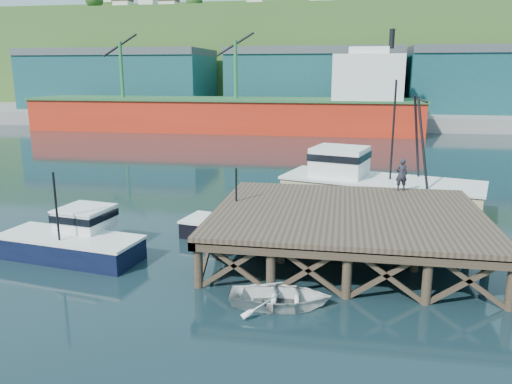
% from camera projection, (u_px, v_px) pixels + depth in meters
% --- Properties ---
extents(ground, '(300.00, 300.00, 0.00)m').
position_uv_depth(ground, '(230.00, 247.00, 24.07)').
color(ground, black).
rests_on(ground, ground).
extents(wharf, '(12.00, 10.00, 2.62)m').
position_uv_depth(wharf, '(348.00, 215.00, 22.52)').
color(wharf, brown).
rests_on(wharf, ground).
extents(far_quay, '(160.00, 40.00, 2.00)m').
position_uv_depth(far_quay, '(315.00, 113.00, 90.89)').
color(far_quay, gray).
rests_on(far_quay, ground).
extents(warehouse_left, '(32.00, 16.00, 9.00)m').
position_uv_depth(warehouse_left, '(121.00, 82.00, 90.65)').
color(warehouse_left, '#195252').
rests_on(warehouse_left, far_quay).
extents(warehouse_mid, '(28.00, 16.00, 9.00)m').
position_uv_depth(warehouse_mid, '(314.00, 83.00, 84.81)').
color(warehouse_mid, '#195252').
rests_on(warehouse_mid, far_quay).
extents(warehouse_right, '(30.00, 16.00, 9.00)m').
position_uv_depth(warehouse_right, '(502.00, 83.00, 79.81)').
color(warehouse_right, '#195252').
rests_on(warehouse_right, far_quay).
extents(cargo_ship, '(55.50, 10.00, 13.75)m').
position_uv_depth(cargo_ship, '(246.00, 108.00, 70.69)').
color(cargo_ship, red).
rests_on(cargo_ship, ground).
extents(hillside, '(220.00, 50.00, 22.00)m').
position_uv_depth(hillside, '(323.00, 60.00, 117.29)').
color(hillside, '#2D511E').
rests_on(hillside, ground).
extents(boat_navy, '(6.87, 4.10, 4.11)m').
position_uv_depth(boat_navy, '(74.00, 239.00, 22.70)').
color(boat_navy, black).
rests_on(boat_navy, ground).
extents(boat_black, '(6.40, 5.31, 3.76)m').
position_uv_depth(boat_black, '(243.00, 224.00, 25.34)').
color(boat_black, black).
rests_on(boat_black, ground).
extents(trawler, '(12.36, 7.26, 7.81)m').
position_uv_depth(trawler, '(376.00, 185.00, 30.01)').
color(trawler, tan).
rests_on(trawler, ground).
extents(dinghy, '(3.86, 2.90, 0.76)m').
position_uv_depth(dinghy, '(280.00, 296.00, 17.90)').
color(dinghy, white).
rests_on(dinghy, ground).
extents(dockworker, '(0.68, 0.50, 1.71)m').
position_uv_depth(dockworker, '(401.00, 175.00, 26.21)').
color(dockworker, black).
rests_on(dockworker, wharf).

